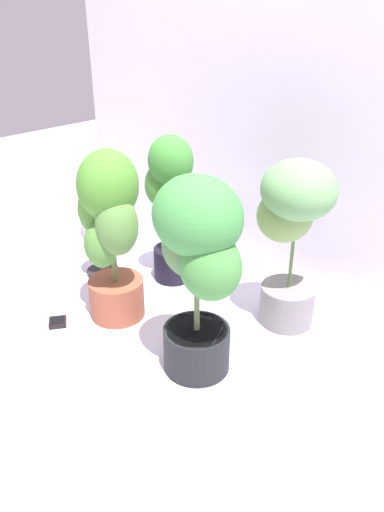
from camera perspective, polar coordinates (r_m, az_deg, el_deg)
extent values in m
plane|color=silver|center=(2.36, -2.74, -8.26)|extent=(8.00, 8.00, 0.00)
cube|color=silver|center=(2.61, 11.05, 18.66)|extent=(3.20, 0.01, 2.00)
cylinder|color=gray|center=(2.40, 10.88, -5.43)|extent=(0.26, 0.26, 0.19)
cylinder|color=#3B2E25|center=(2.35, 11.07, -3.64)|extent=(0.24, 0.24, 0.02)
cylinder|color=#5A7D3E|center=(2.23, 11.70, 2.50)|extent=(0.02, 0.02, 0.54)
ellipsoid|color=#6A9F62|center=(2.15, 12.21, 7.46)|extent=(0.35, 0.33, 0.26)
ellipsoid|color=#779B51|center=(2.25, 10.67, 4.63)|extent=(0.30, 0.32, 0.24)
cylinder|color=#984D35|center=(2.43, -8.64, -4.73)|extent=(0.26, 0.26, 0.19)
cylinder|color=#3A2A1B|center=(2.38, -8.79, -2.91)|extent=(0.24, 0.24, 0.02)
cylinder|color=olive|center=(2.26, -9.28, 3.16)|extent=(0.03, 0.03, 0.54)
ellipsoid|color=#49872D|center=(2.18, -9.68, 8.05)|extent=(0.37, 0.38, 0.32)
ellipsoid|color=#548A35|center=(2.30, -10.29, 5.32)|extent=(0.30, 0.30, 0.28)
ellipsoid|color=#56843D|center=(2.17, -8.65, 3.47)|extent=(0.19, 0.20, 0.28)
ellipsoid|color=#508738|center=(2.24, -10.44, 1.28)|extent=(0.20, 0.19, 0.22)
cylinder|color=black|center=(2.72, -2.24, -0.81)|extent=(0.21, 0.21, 0.18)
cylinder|color=#3B3723|center=(2.68, -2.27, 0.77)|extent=(0.19, 0.19, 0.02)
cylinder|color=olive|center=(2.57, -2.39, 6.43)|extent=(0.02, 0.02, 0.55)
ellipsoid|color=#3F8936|center=(2.50, -2.48, 10.92)|extent=(0.30, 0.29, 0.27)
ellipsoid|color=#41822E|center=(2.60, -3.10, 8.22)|extent=(0.23, 0.24, 0.25)
ellipsoid|color=#3C893D|center=(2.48, -1.42, 6.79)|extent=(0.23, 0.22, 0.24)
cylinder|color=black|center=(2.08, 0.54, -10.56)|extent=(0.28, 0.28, 0.19)
cylinder|color=#413121|center=(2.03, 0.55, -8.60)|extent=(0.25, 0.25, 0.02)
cylinder|color=#647646|center=(1.87, 0.59, -1.43)|extent=(0.02, 0.02, 0.56)
ellipsoid|color=#418D42|center=(1.78, 0.62, 4.62)|extent=(0.41, 0.37, 0.30)
ellipsoid|color=#527A44|center=(1.89, -0.24, 1.15)|extent=(0.28, 0.25, 0.25)
ellipsoid|color=#468B3F|center=(1.79, 2.17, -1.24)|extent=(0.27, 0.26, 0.26)
cube|color=black|center=(2.46, -15.23, -7.38)|extent=(0.11, 0.11, 0.02)
cube|color=black|center=(2.45, -15.26, -7.14)|extent=(0.09, 0.09, 0.00)
cylinder|color=#272227|center=(2.84, -10.21, -1.77)|extent=(0.18, 0.18, 0.03)
cylinder|color=#9D9FA3|center=(2.80, -10.35, -0.21)|extent=(0.02, 0.02, 0.15)
sphere|color=#9D9FA3|center=(2.72, -10.66, 3.10)|extent=(0.22, 0.22, 0.21)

